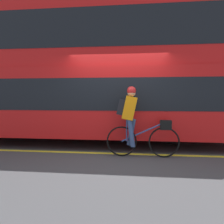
{
  "coord_description": "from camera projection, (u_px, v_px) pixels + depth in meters",
  "views": [
    {
      "loc": [
        0.47,
        -5.3,
        1.44
      ],
      "look_at": [
        -0.19,
        0.58,
        1.01
      ],
      "focal_mm": 35.0,
      "sensor_mm": 36.0,
      "label": 1
    }
  ],
  "objects": [
    {
      "name": "cyclist_on_bike",
      "position": [
        135.0,
        119.0,
        5.15
      ],
      "size": [
        1.72,
        0.32,
        1.67
      ],
      "color": "black",
      "rests_on": "ground_plane"
    },
    {
      "name": "street_sign_post",
      "position": [
        120.0,
        97.0,
        9.95
      ],
      "size": [
        0.36,
        0.09,
        2.32
      ],
      "color": "#59595B",
      "rests_on": "sidewalk_curb"
    },
    {
      "name": "road_center_line",
      "position": [
        117.0,
        154.0,
        5.47
      ],
      "size": [
        50.0,
        0.14,
        0.01
      ],
      "primitive_type": "cube",
      "color": "yellow",
      "rests_on": "ground_plane"
    },
    {
      "name": "bus",
      "position": [
        68.0,
        72.0,
        6.89
      ],
      "size": [
        10.44,
        2.62,
        3.97
      ],
      "color": "black",
      "rests_on": "ground_plane"
    },
    {
      "name": "building_facade",
      "position": [
        128.0,
        50.0,
        10.99
      ],
      "size": [
        60.0,
        0.3,
        7.51
      ],
      "color": "brown",
      "rests_on": "ground_plane"
    },
    {
      "name": "sidewalk_curb",
      "position": [
        126.0,
        126.0,
        10.12
      ],
      "size": [
        60.0,
        1.99,
        0.13
      ],
      "color": "gray",
      "rests_on": "ground_plane"
    },
    {
      "name": "ground_plane",
      "position": [
        117.0,
        154.0,
        5.4
      ],
      "size": [
        80.0,
        80.0,
        0.0
      ],
      "primitive_type": "plane",
      "color": "#424244"
    }
  ]
}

